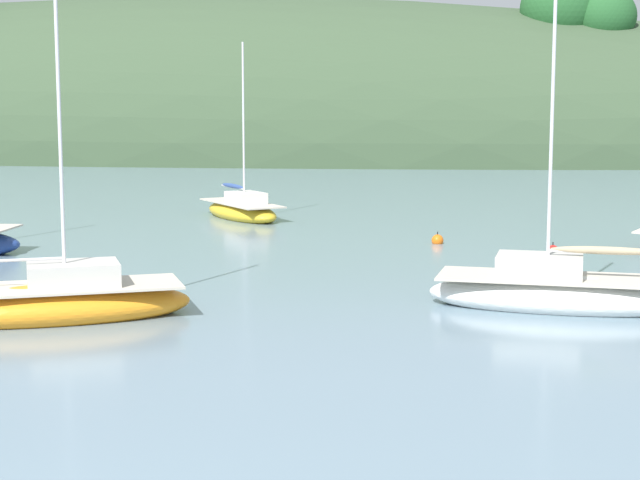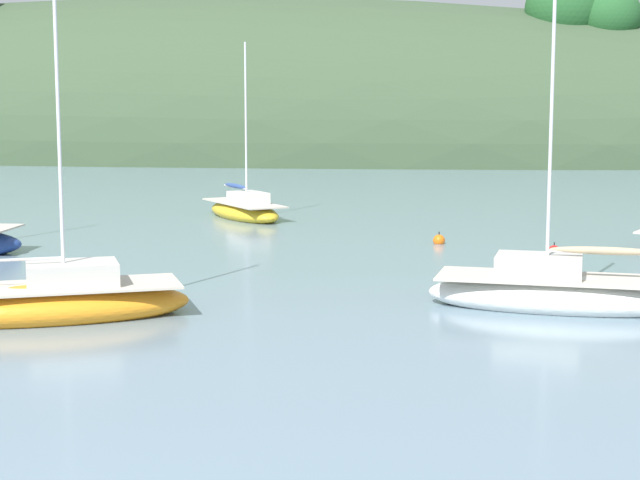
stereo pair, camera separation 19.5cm
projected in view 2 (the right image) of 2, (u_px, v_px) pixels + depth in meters
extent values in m
ellipsoid|color=#384C33|center=(173.00, 155.00, 98.61)|extent=(150.00, 36.00, 29.41)
ellipsoid|color=#235628|center=(170.00, 5.00, 94.26)|extent=(4.76, 4.33, 4.33)
ellipsoid|color=#235628|center=(609.00, 16.00, 85.28)|extent=(5.28, 4.80, 4.80)
ellipsoid|color=#235628|center=(566.00, 8.00, 86.42)|extent=(6.77, 6.15, 6.15)
ellipsoid|color=gold|center=(244.00, 212.00, 46.04)|extent=(5.12, 5.82, 0.93)
cube|color=beige|center=(244.00, 203.00, 45.99)|extent=(4.71, 5.36, 0.06)
cube|color=silver|center=(248.00, 198.00, 45.54)|extent=(2.16, 2.26, 0.53)
cylinder|color=silver|center=(246.00, 124.00, 45.26)|extent=(0.09, 0.09, 7.05)
cylinder|color=silver|center=(235.00, 187.00, 46.71)|extent=(1.55, 1.98, 0.07)
ellipsoid|color=#2D4784|center=(235.00, 186.00, 46.70)|extent=(1.59, 1.98, 0.20)
ellipsoid|color=white|center=(559.00, 297.00, 26.09)|extent=(6.84, 2.88, 1.07)
cube|color=beige|center=(560.00, 278.00, 26.02)|extent=(6.30, 2.65, 0.06)
cube|color=beige|center=(539.00, 266.00, 26.12)|extent=(2.26, 1.67, 0.57)
cylinder|color=silver|center=(551.00, 120.00, 25.57)|extent=(0.09, 0.09, 7.93)
cylinder|color=silver|center=(605.00, 253.00, 25.66)|extent=(2.79, 0.33, 0.07)
ellipsoid|color=tan|center=(605.00, 251.00, 25.65)|extent=(2.69, 0.45, 0.20)
ellipsoid|color=orange|center=(50.00, 307.00, 24.85)|extent=(7.04, 4.94, 1.07)
cube|color=beige|center=(50.00, 287.00, 24.79)|extent=(6.47, 4.55, 0.06)
cube|color=beige|center=(72.00, 274.00, 24.90)|extent=(2.58, 2.26, 0.58)
cylinder|color=silver|center=(58.00, 98.00, 24.28)|extent=(0.09, 0.09, 8.98)
cylinder|color=silver|center=(2.00, 260.00, 24.40)|extent=(2.57, 1.27, 0.07)
sphere|color=orange|center=(439.00, 240.00, 37.85)|extent=(0.44, 0.44, 0.44)
cylinder|color=black|center=(439.00, 233.00, 37.82)|extent=(0.04, 0.04, 0.10)
sphere|color=red|center=(554.00, 252.00, 35.06)|extent=(0.44, 0.44, 0.44)
cylinder|color=black|center=(554.00, 244.00, 35.03)|extent=(0.04, 0.04, 0.10)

